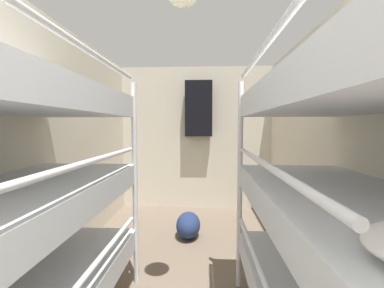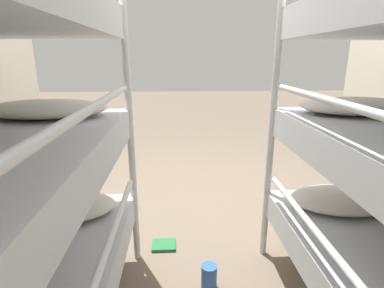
{
  "view_description": "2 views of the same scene",
  "coord_description": "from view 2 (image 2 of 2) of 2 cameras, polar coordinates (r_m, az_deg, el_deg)",
  "views": [
    {
      "loc": [
        0.16,
        0.2,
        1.38
      ],
      "look_at": [
        0.01,
        3.07,
        1.18
      ],
      "focal_mm": 24.0,
      "sensor_mm": 36.0,
      "label": 1
    },
    {
      "loc": [
        0.16,
        2.4,
        1.36
      ],
      "look_at": [
        0.08,
        0.87,
        0.91
      ],
      "focal_mm": 28.0,
      "sensor_mm": 36.0,
      "label": 2
    }
  ],
  "objects": [
    {
      "name": "floor_book",
      "position": [
        2.36,
        -5.36,
        -18.64
      ],
      "size": [
        0.18,
        0.14,
        0.02
      ],
      "color": "#236638",
      "rests_on": "ground_plane"
    },
    {
      "name": "tin_can",
      "position": [
        2.0,
        3.26,
        -23.89
      ],
      "size": [
        0.1,
        0.1,
        0.15
      ],
      "color": "#2D569E",
      "rests_on": "ground_plane"
    },
    {
      "name": "ground_plane",
      "position": [
        2.77,
        0.68,
        -13.23
      ],
      "size": [
        20.0,
        20.0,
        0.0
      ],
      "primitive_type": "plane",
      "color": "#6B5B4C"
    }
  ]
}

